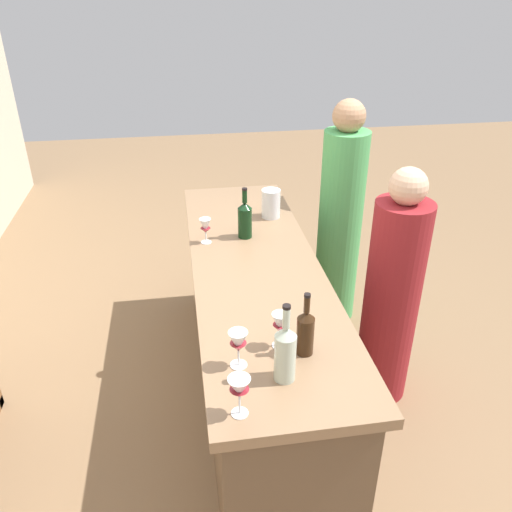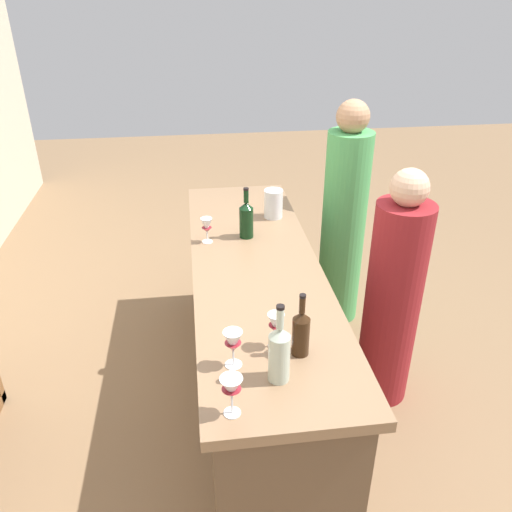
# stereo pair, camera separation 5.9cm
# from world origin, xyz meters

# --- Properties ---
(ground_plane) EXTENTS (12.00, 12.00, 0.00)m
(ground_plane) POSITION_xyz_m (0.00, 0.00, 0.00)
(ground_plane) COLOR #846647
(bar_counter) EXTENTS (2.29, 0.67, 0.92)m
(bar_counter) POSITION_xyz_m (0.00, 0.00, 0.46)
(bar_counter) COLOR brown
(bar_counter) RESTS_ON ground
(wine_bottle_leftmost_clear_pale) EXTENTS (0.08, 0.08, 0.33)m
(wine_bottle_leftmost_clear_pale) POSITION_xyz_m (-0.88, 0.03, 1.04)
(wine_bottle_leftmost_clear_pale) COLOR #B7C6B2
(wine_bottle_leftmost_clear_pale) RESTS_ON bar_counter
(wine_bottle_second_left_amber_brown) EXTENTS (0.07, 0.07, 0.28)m
(wine_bottle_second_left_amber_brown) POSITION_xyz_m (-0.74, -0.08, 1.02)
(wine_bottle_second_left_amber_brown) COLOR #331E0F
(wine_bottle_second_left_amber_brown) RESTS_ON bar_counter
(wine_bottle_center_dark_green) EXTENTS (0.08, 0.08, 0.30)m
(wine_bottle_center_dark_green) POSITION_xyz_m (0.33, 0.01, 1.03)
(wine_bottle_center_dark_green) COLOR black
(wine_bottle_center_dark_green) RESTS_ON bar_counter
(wine_glass_near_left) EXTENTS (0.07, 0.07, 0.16)m
(wine_glass_near_left) POSITION_xyz_m (-0.69, 0.01, 1.02)
(wine_glass_near_left) COLOR white
(wine_glass_near_left) RESTS_ON bar_counter
(wine_glass_near_center) EXTENTS (0.08, 0.08, 0.16)m
(wine_glass_near_center) POSITION_xyz_m (-0.78, 0.19, 1.02)
(wine_glass_near_center) COLOR white
(wine_glass_near_center) RESTS_ON bar_counter
(wine_glass_near_right) EXTENTS (0.08, 0.08, 0.16)m
(wine_glass_near_right) POSITION_xyz_m (-1.03, 0.22, 1.03)
(wine_glass_near_right) COLOR white
(wine_glass_near_right) RESTS_ON bar_counter
(wine_glass_far_left) EXTENTS (0.07, 0.07, 0.15)m
(wine_glass_far_left) POSITION_xyz_m (0.30, 0.24, 1.01)
(wine_glass_far_left) COLOR white
(wine_glass_far_left) RESTS_ON bar_counter
(water_pitcher) EXTENTS (0.12, 0.12, 0.18)m
(water_pitcher) POSITION_xyz_m (0.59, -0.19, 1.01)
(water_pitcher) COLOR silver
(water_pitcher) RESTS_ON bar_counter
(person_left_guest) EXTENTS (0.31, 0.31, 1.59)m
(person_left_guest) POSITION_xyz_m (0.78, -0.71, 0.75)
(person_left_guest) COLOR #4CA559
(person_left_guest) RESTS_ON ground
(person_center_guest) EXTENTS (0.38, 0.38, 1.43)m
(person_center_guest) POSITION_xyz_m (-0.06, -0.76, 0.66)
(person_center_guest) COLOR maroon
(person_center_guest) RESTS_ON ground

